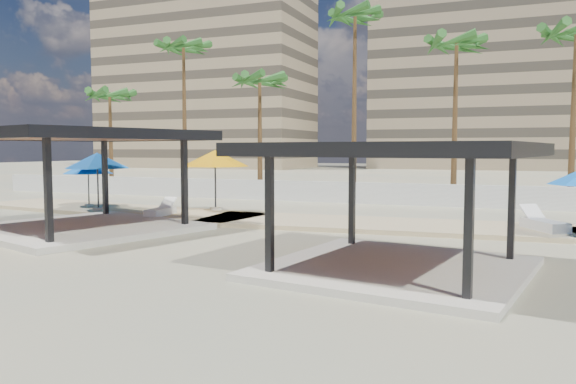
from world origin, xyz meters
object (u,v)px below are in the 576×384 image
umbrella_a (88,168)px  pavilion_central (397,196)px  lounger_c (544,224)px  lounger_a (161,211)px  pavilion_west (81,171)px

umbrella_a → pavilion_central: bearing=-26.3°
pavilion_central → lounger_c: pavilion_central is taller
pavilion_central → umbrella_a: (-17.21, 8.49, 0.21)m
lounger_c → pavilion_central: bearing=125.7°
pavilion_central → lounger_a: size_ratio=3.68×
umbrella_a → lounger_c: (20.92, -0.45, -1.76)m
pavilion_central → lounger_a: 13.49m
umbrella_a → lounger_c: 21.00m
pavilion_central → lounger_c: size_ratio=3.22×
pavilion_west → umbrella_a: pavilion_west is taller
pavilion_central → lounger_a: (-11.63, 6.66, -1.57)m
lounger_a → umbrella_a: bearing=66.1°
pavilion_central → pavilion_west: pavilion_west is taller
umbrella_a → lounger_a: bearing=-18.2°
pavilion_central → lounger_a: pavilion_central is taller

